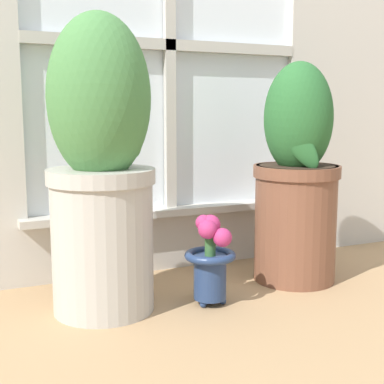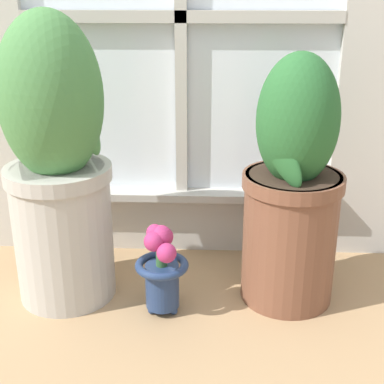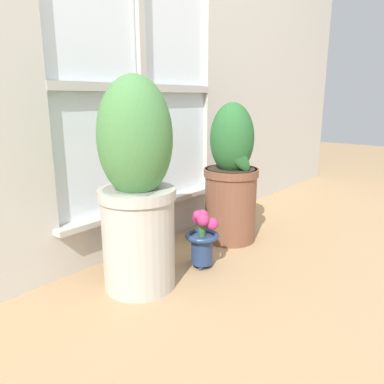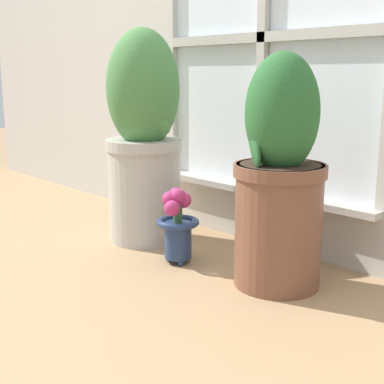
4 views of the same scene
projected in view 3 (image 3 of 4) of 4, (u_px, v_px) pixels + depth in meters
name	position (u px, v px, depth m)	size (l,w,h in m)	color
ground_plane	(254.00, 281.00, 1.51)	(10.00, 10.00, 0.00)	tan
potted_plant_left	(137.00, 187.00, 1.38)	(0.29, 0.29, 0.80)	#B7B2A8
potted_plant_right	(231.00, 179.00, 1.88)	(0.28, 0.28, 0.70)	brown
flower_vase	(202.00, 237.00, 1.61)	(0.15, 0.15, 0.26)	navy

